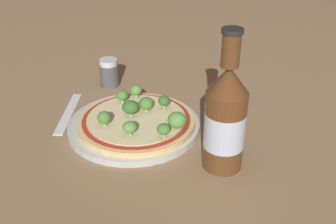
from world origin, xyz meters
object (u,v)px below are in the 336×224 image
Objects in this scene: pizza at (137,121)px; fork at (68,113)px; beer_bottle at (225,119)px; pepper_shaker at (109,73)px.

fork is (-0.15, 0.02, -0.02)m from pizza.
fork is (-0.32, 0.08, -0.08)m from beer_bottle.
beer_bottle is 0.37m from pepper_shaker.
pepper_shaker reaches higher than fork.
beer_bottle is 1.40× the size of fork.
beer_bottle is 3.58× the size of pepper_shaker.
fork is (-0.03, -0.14, -0.03)m from pepper_shaker.
pizza is at bearing -51.77° from pepper_shaker.
beer_bottle reaches higher than pizza.
beer_bottle is at bearing -36.66° from pepper_shaker.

